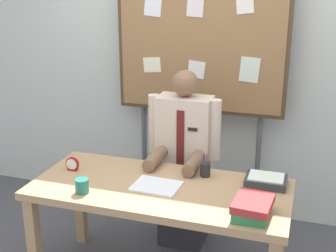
{
  "coord_description": "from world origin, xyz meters",
  "views": [
    {
      "loc": [
        0.85,
        -2.46,
        1.99
      ],
      "look_at": [
        0.0,
        0.17,
        1.09
      ],
      "focal_mm": 47.93,
      "sensor_mm": 36.0,
      "label": 1
    }
  ],
  "objects_px": {
    "person": "(184,167)",
    "book_stack": "(252,207)",
    "coffee_mug": "(82,186)",
    "desk_clock": "(72,164)",
    "desk": "(160,199)",
    "bulletin_board": "(200,41)",
    "paper_tray": "(266,180)",
    "pen_holder": "(205,169)",
    "open_notebook": "(156,186)"
  },
  "relations": [
    {
      "from": "person",
      "to": "book_stack",
      "type": "xyz_separation_m",
      "value": [
        0.61,
        -0.77,
        0.15
      ]
    },
    {
      "from": "coffee_mug",
      "to": "desk_clock",
      "type": "bearing_deg",
      "value": 128.65
    },
    {
      "from": "desk",
      "to": "bulletin_board",
      "type": "relative_size",
      "value": 0.76
    },
    {
      "from": "person",
      "to": "paper_tray",
      "type": "bearing_deg",
      "value": -27.31
    },
    {
      "from": "pen_holder",
      "to": "paper_tray",
      "type": "distance_m",
      "value": 0.4
    },
    {
      "from": "open_notebook",
      "to": "book_stack",
      "type": "bearing_deg",
      "value": -16.29
    },
    {
      "from": "bulletin_board",
      "to": "coffee_mug",
      "type": "relative_size",
      "value": 24.41
    },
    {
      "from": "desk",
      "to": "open_notebook",
      "type": "distance_m",
      "value": 0.1
    },
    {
      "from": "desk",
      "to": "coffee_mug",
      "type": "height_order",
      "value": "coffee_mug"
    },
    {
      "from": "desk_clock",
      "to": "desk",
      "type": "bearing_deg",
      "value": -4.39
    },
    {
      "from": "desk",
      "to": "bulletin_board",
      "type": "distance_m",
      "value": 1.34
    },
    {
      "from": "open_notebook",
      "to": "person",
      "type": "bearing_deg",
      "value": 88.45
    },
    {
      "from": "desk",
      "to": "open_notebook",
      "type": "bearing_deg",
      "value": -128.33
    },
    {
      "from": "coffee_mug",
      "to": "book_stack",
      "type": "bearing_deg",
      "value": 1.7
    },
    {
      "from": "book_stack",
      "to": "desk_clock",
      "type": "xyz_separation_m",
      "value": [
        -1.27,
        0.25,
        -0.01
      ]
    },
    {
      "from": "desk",
      "to": "desk_clock",
      "type": "xyz_separation_m",
      "value": [
        -0.65,
        0.05,
        0.13
      ]
    },
    {
      "from": "desk",
      "to": "coffee_mug",
      "type": "relative_size",
      "value": 18.55
    },
    {
      "from": "book_stack",
      "to": "coffee_mug",
      "type": "height_order",
      "value": "book_stack"
    },
    {
      "from": "person",
      "to": "desk_clock",
      "type": "distance_m",
      "value": 0.84
    },
    {
      "from": "desk",
      "to": "coffee_mug",
      "type": "bearing_deg",
      "value": -151.31
    },
    {
      "from": "person",
      "to": "paper_tray",
      "type": "xyz_separation_m",
      "value": [
        0.64,
        -0.33,
        0.12
      ]
    },
    {
      "from": "paper_tray",
      "to": "person",
      "type": "bearing_deg",
      "value": 152.69
    },
    {
      "from": "desk",
      "to": "paper_tray",
      "type": "height_order",
      "value": "paper_tray"
    },
    {
      "from": "open_notebook",
      "to": "desk_clock",
      "type": "height_order",
      "value": "desk_clock"
    },
    {
      "from": "desk",
      "to": "desk_clock",
      "type": "distance_m",
      "value": 0.67
    },
    {
      "from": "person",
      "to": "book_stack",
      "type": "bearing_deg",
      "value": -51.47
    },
    {
      "from": "pen_holder",
      "to": "book_stack",
      "type": "bearing_deg",
      "value": -49.92
    },
    {
      "from": "book_stack",
      "to": "coffee_mug",
      "type": "distance_m",
      "value": 1.04
    },
    {
      "from": "bulletin_board",
      "to": "paper_tray",
      "type": "height_order",
      "value": "bulletin_board"
    },
    {
      "from": "desk_clock",
      "to": "paper_tray",
      "type": "relative_size",
      "value": 0.37
    },
    {
      "from": "book_stack",
      "to": "coffee_mug",
      "type": "relative_size",
      "value": 3.11
    },
    {
      "from": "coffee_mug",
      "to": "paper_tray",
      "type": "bearing_deg",
      "value": 23.49
    },
    {
      "from": "person",
      "to": "coffee_mug",
      "type": "distance_m",
      "value": 0.92
    },
    {
      "from": "coffee_mug",
      "to": "paper_tray",
      "type": "relative_size",
      "value": 0.34
    },
    {
      "from": "bulletin_board",
      "to": "person",
      "type": "bearing_deg",
      "value": -90.0
    },
    {
      "from": "bulletin_board",
      "to": "open_notebook",
      "type": "xyz_separation_m",
      "value": [
        -0.02,
        -1.02,
        -0.79
      ]
    },
    {
      "from": "desk_clock",
      "to": "person",
      "type": "bearing_deg",
      "value": 38.1
    },
    {
      "from": "person",
      "to": "paper_tray",
      "type": "distance_m",
      "value": 0.73
    },
    {
      "from": "pen_holder",
      "to": "paper_tray",
      "type": "bearing_deg",
      "value": -0.69
    },
    {
      "from": "book_stack",
      "to": "open_notebook",
      "type": "xyz_separation_m",
      "value": [
        -0.63,
        0.18,
        -0.05
      ]
    },
    {
      "from": "bulletin_board",
      "to": "desk_clock",
      "type": "bearing_deg",
      "value": -124.45
    },
    {
      "from": "desk_clock",
      "to": "open_notebook",
      "type": "bearing_deg",
      "value": -6.27
    },
    {
      "from": "book_stack",
      "to": "open_notebook",
      "type": "bearing_deg",
      "value": 163.71
    },
    {
      "from": "bulletin_board",
      "to": "paper_tray",
      "type": "xyz_separation_m",
      "value": [
        0.64,
        -0.77,
        -0.77
      ]
    },
    {
      "from": "book_stack",
      "to": "person",
      "type": "bearing_deg",
      "value": 128.53
    },
    {
      "from": "desk",
      "to": "desk_clock",
      "type": "relative_size",
      "value": 17.3
    },
    {
      "from": "bulletin_board",
      "to": "desk_clock",
      "type": "height_order",
      "value": "bulletin_board"
    },
    {
      "from": "person",
      "to": "book_stack",
      "type": "relative_size",
      "value": 5.01
    },
    {
      "from": "person",
      "to": "desk_clock",
      "type": "relative_size",
      "value": 14.52
    },
    {
      "from": "desk",
      "to": "desk_clock",
      "type": "height_order",
      "value": "desk_clock"
    }
  ]
}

